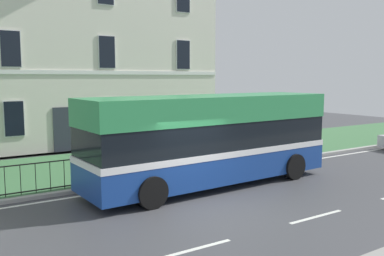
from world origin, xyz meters
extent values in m
cube|color=#3F3F43|center=(0.00, 0.00, -0.03)|extent=(60.00, 56.00, 0.06)
cube|color=silver|center=(0.00, 3.65, 0.00)|extent=(54.00, 0.14, 0.01)
cube|color=silver|center=(-2.00, -1.80, 0.00)|extent=(2.00, 0.12, 0.01)
cube|color=silver|center=(2.00, -1.80, 0.00)|extent=(2.00, 0.12, 0.01)
cube|color=#9E9E99|center=(0.00, 4.12, 0.06)|extent=(57.00, 0.24, 0.12)
cube|color=#3D6D42|center=(0.00, 7.47, 0.06)|extent=(57.00, 6.47, 0.12)
cube|color=silver|center=(-1.01, 15.88, 5.31)|extent=(18.45, 8.87, 10.39)
cube|color=white|center=(-1.01, 11.42, 4.03)|extent=(18.45, 0.06, 0.20)
cube|color=#2D333D|center=(-1.01, 11.41, 1.22)|extent=(1.10, 0.06, 2.20)
cube|color=white|center=(-3.32, 11.41, 1.88)|extent=(0.95, 0.04, 1.71)
cube|color=black|center=(-3.32, 11.39, 1.88)|extent=(0.85, 0.03, 1.61)
cube|color=white|center=(1.29, 11.41, 1.88)|extent=(0.95, 0.04, 1.71)
cube|color=black|center=(1.29, 11.39, 1.88)|extent=(0.85, 0.03, 1.61)
cube|color=white|center=(5.90, 11.41, 1.88)|extent=(0.95, 0.04, 1.71)
cube|color=black|center=(5.90, 11.39, 1.88)|extent=(0.85, 0.03, 1.61)
cube|color=white|center=(-3.32, 11.41, 5.07)|extent=(0.95, 0.04, 1.71)
cube|color=black|center=(-3.32, 11.39, 5.07)|extent=(0.85, 0.03, 1.61)
cube|color=white|center=(1.29, 11.41, 5.07)|extent=(0.95, 0.04, 1.71)
cube|color=black|center=(1.29, 11.39, 5.07)|extent=(0.85, 0.03, 1.61)
cube|color=white|center=(5.90, 11.41, 5.07)|extent=(0.95, 0.04, 1.71)
cube|color=black|center=(5.90, 11.39, 5.07)|extent=(0.85, 0.03, 1.61)
cube|color=black|center=(-1.01, 4.40, 1.07)|extent=(18.56, 0.04, 0.04)
cube|color=black|center=(-1.01, 4.40, 0.20)|extent=(18.56, 0.04, 0.04)
cylinder|color=black|center=(-4.86, 4.40, 0.59)|extent=(0.02, 0.02, 0.95)
cylinder|color=black|center=(-4.41, 4.40, 0.59)|extent=(0.02, 0.02, 0.95)
cylinder|color=black|center=(-3.96, 4.40, 0.59)|extent=(0.02, 0.02, 0.95)
cylinder|color=black|center=(-3.50, 4.40, 0.59)|extent=(0.02, 0.02, 0.95)
cylinder|color=black|center=(-3.05, 4.40, 0.59)|extent=(0.02, 0.02, 0.95)
cylinder|color=black|center=(-2.60, 4.40, 0.59)|extent=(0.02, 0.02, 0.95)
cylinder|color=black|center=(-2.15, 4.40, 0.59)|extent=(0.02, 0.02, 0.95)
cylinder|color=black|center=(-1.69, 4.40, 0.59)|extent=(0.02, 0.02, 0.95)
cylinder|color=black|center=(-1.24, 4.40, 0.59)|extent=(0.02, 0.02, 0.95)
cylinder|color=black|center=(-0.79, 4.40, 0.59)|extent=(0.02, 0.02, 0.95)
cylinder|color=black|center=(-0.34, 4.40, 0.59)|extent=(0.02, 0.02, 0.95)
cylinder|color=black|center=(0.12, 4.40, 0.59)|extent=(0.02, 0.02, 0.95)
cylinder|color=black|center=(0.57, 4.40, 0.59)|extent=(0.02, 0.02, 0.95)
cylinder|color=black|center=(1.02, 4.40, 0.59)|extent=(0.02, 0.02, 0.95)
cylinder|color=black|center=(1.47, 4.40, 0.59)|extent=(0.02, 0.02, 0.95)
cylinder|color=black|center=(1.93, 4.40, 0.59)|extent=(0.02, 0.02, 0.95)
cylinder|color=black|center=(2.38, 4.40, 0.59)|extent=(0.02, 0.02, 0.95)
cylinder|color=black|center=(2.83, 4.40, 0.59)|extent=(0.02, 0.02, 0.95)
cylinder|color=black|center=(3.28, 4.40, 0.59)|extent=(0.02, 0.02, 0.95)
cylinder|color=black|center=(3.74, 4.40, 0.59)|extent=(0.02, 0.02, 0.95)
cylinder|color=black|center=(4.19, 4.40, 0.59)|extent=(0.02, 0.02, 0.95)
cylinder|color=black|center=(4.64, 4.40, 0.59)|extent=(0.02, 0.02, 0.95)
cylinder|color=black|center=(5.10, 4.40, 0.59)|extent=(0.02, 0.02, 0.95)
cylinder|color=black|center=(5.55, 4.40, 0.59)|extent=(0.02, 0.02, 0.95)
cylinder|color=black|center=(6.00, 4.40, 0.59)|extent=(0.02, 0.02, 0.95)
cylinder|color=black|center=(6.45, 4.40, 0.59)|extent=(0.02, 0.02, 0.95)
cylinder|color=black|center=(6.91, 4.40, 0.59)|extent=(0.02, 0.02, 0.95)
cylinder|color=black|center=(7.36, 4.40, 0.59)|extent=(0.02, 0.02, 0.95)
cylinder|color=black|center=(7.81, 4.40, 0.59)|extent=(0.02, 0.02, 0.95)
cylinder|color=black|center=(8.26, 4.40, 0.59)|extent=(0.02, 0.02, 0.95)
cube|color=navy|center=(1.56, 2.56, 0.78)|extent=(9.28, 2.78, 1.04)
cube|color=white|center=(1.56, 2.56, 1.26)|extent=(9.30, 2.80, 0.20)
cube|color=black|center=(1.56, 2.56, 1.79)|extent=(9.20, 2.73, 0.98)
cube|color=#309051|center=(1.56, 2.56, 2.72)|extent=(9.28, 2.78, 0.87)
cube|color=black|center=(6.17, 2.74, 1.74)|extent=(0.14, 2.02, 0.90)
cube|color=black|center=(6.17, 2.74, 2.67)|extent=(0.13, 1.73, 0.56)
cylinder|color=silver|center=(6.14, 3.51, 0.48)|extent=(0.05, 0.20, 0.20)
cylinder|color=silver|center=(6.20, 1.98, 0.48)|extent=(0.05, 0.20, 0.20)
cylinder|color=black|center=(4.54, 3.83, 0.48)|extent=(0.97, 0.34, 0.96)
cylinder|color=black|center=(4.64, 1.53, 0.48)|extent=(0.97, 0.34, 0.96)
cylinder|color=black|center=(-1.52, 3.59, 0.48)|extent=(0.97, 0.34, 0.96)
cylinder|color=black|center=(-1.42, 1.28, 0.48)|extent=(0.97, 0.34, 0.96)
cylinder|color=#4C4742|center=(-1.05, 4.79, 0.63)|extent=(0.51, 0.51, 1.03)
ellipsoid|color=black|center=(-1.05, 4.79, 1.24)|extent=(0.52, 0.52, 0.18)
camera|label=1|loc=(-6.78, -9.13, 3.77)|focal=38.83mm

